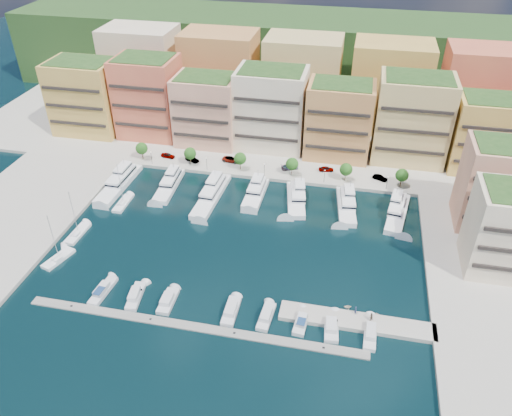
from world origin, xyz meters
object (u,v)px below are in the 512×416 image
object	(u,v)px
tree_0	(142,148)
person_1	(371,317)
tree_3	(292,164)
tree_4	(346,169)
cruiser_2	(136,296)
cruiser_3	(168,301)
tender_1	(348,307)
yacht_0	(120,181)
car_0	(168,155)
lamppost_1	(207,161)
car_2	(231,159)
cruiser_6	(266,317)
person_0	(356,310)
yacht_1	(170,184)
cruiser_9	(370,333)
cruiser_1	(103,291)
cruiser_7	(301,322)
cruiser_5	(231,311)
tender_3	(377,314)
sailboat_0	(58,259)
lamppost_3	(325,174)
yacht_4	(296,198)
car_4	(326,169)
lamppost_0	(151,156)
yacht_5	(346,204)
tree_5	(402,175)
sailboat_2	(123,204)
lamppost_2	(264,168)
car_1	(192,159)
lamppost_4	(387,181)
tree_1	(190,153)
tree_2	(240,159)
cruiser_8	(331,327)
yacht_3	(256,191)
car_5	(380,178)
yacht_2	(212,193)
sailboat_1	(78,234)

from	to	relation	value
tree_0	person_1	size ratio (longest dim) A/B	2.87
tree_3	tree_4	size ratio (longest dim) A/B	1.00
cruiser_2	cruiser_3	bearing A→B (deg)	0.07
tree_3	tender_1	bearing A→B (deg)	-68.83
yacht_0	car_0	distance (m)	19.31
lamppost_1	car_2	world-z (taller)	lamppost_1
cruiser_6	person_0	bearing A→B (deg)	13.58
yacht_1	cruiser_9	distance (m)	74.42
cruiser_1	cruiser_7	world-z (taller)	same
cruiser_5	tender_3	xyz separation A→B (m)	(30.12, 5.59, -0.10)
cruiser_7	tender_3	bearing A→B (deg)	20.20
sailboat_0	person_0	distance (m)	70.65
lamppost_3	yacht_4	world-z (taller)	yacht_4
cruiser_9	car_4	bearing A→B (deg)	103.32
lamppost_0	yacht_5	size ratio (longest dim) A/B	0.23
tree_5	car_2	world-z (taller)	tree_5
yacht_4	cruiser_3	bearing A→B (deg)	-115.16
yacht_1	tender_1	world-z (taller)	yacht_1
cruiser_3	car_0	distance (m)	64.56
tender_1	sailboat_2	bearing A→B (deg)	53.05
lamppost_2	yacht_1	xyz separation A→B (m)	(-26.31, -10.62, -2.73)
cruiser_3	tree_3	bearing A→B (deg)	72.63
car_1	sailboat_0	bearing A→B (deg)	-175.90
lamppost_4	tree_4	bearing A→B (deg)	169.15
tender_3	lamppost_2	bearing A→B (deg)	45.67
car_4	sailboat_2	bearing A→B (deg)	106.43
tree_1	tree_2	world-z (taller)	same
tree_1	lamppost_3	bearing A→B (deg)	-3.13
car_4	cruiser_8	bearing A→B (deg)	174.55
cruiser_8	tree_0	bearing A→B (deg)	138.21
cruiser_9	car_0	bearing A→B (deg)	137.15
lamppost_2	cruiser_8	distance (m)	61.22
cruiser_2	person_0	world-z (taller)	person_0
yacht_5	car_1	world-z (taller)	yacht_5
cruiser_7	person_0	bearing A→B (deg)	22.24
lamppost_3	yacht_3	world-z (taller)	yacht_3
cruiser_5	car_5	bearing A→B (deg)	63.49
yacht_1	cruiser_9	size ratio (longest dim) A/B	2.05
yacht_0	tender_3	world-z (taller)	yacht_0
person_1	car_1	bearing A→B (deg)	-87.03
yacht_4	lamppost_3	bearing A→B (deg)	56.54
cruiser_5	person_0	size ratio (longest dim) A/B	4.21
yacht_2	cruiser_3	xyz separation A→B (m)	(2.48, -42.86, -0.66)
lamppost_1	car_5	size ratio (longest dim) A/B	0.97
cruiser_6	person_1	size ratio (longest dim) A/B	4.02
cruiser_5	cruiser_6	bearing A→B (deg)	0.04
tree_0	yacht_5	distance (m)	66.55
lamppost_3	car_1	xyz separation A→B (m)	(-42.10, 3.98, -2.07)
tree_3	lamppost_4	xyz separation A→B (m)	(28.00, -2.30, -0.92)
cruiser_2	sailboat_1	world-z (taller)	sailboat_1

